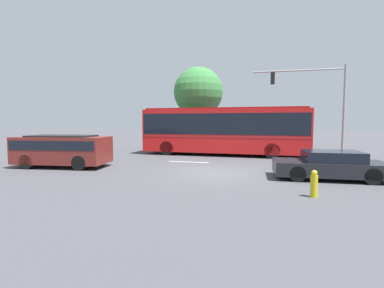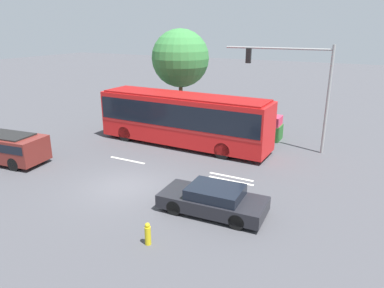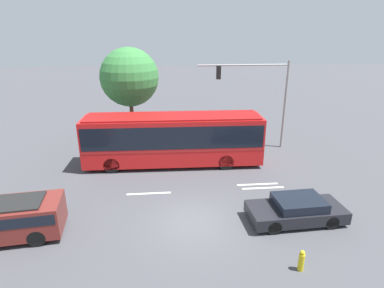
{
  "view_description": "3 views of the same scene",
  "coord_description": "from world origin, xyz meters",
  "px_view_note": "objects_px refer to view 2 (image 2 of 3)",
  "views": [
    {
      "loc": [
        2.14,
        -12.85,
        2.38
      ],
      "look_at": [
        -1.85,
        2.75,
        1.09
      ],
      "focal_mm": 26.29,
      "sensor_mm": 36.0,
      "label": 1
    },
    {
      "loc": [
        10.14,
        -12.46,
        7.39
      ],
      "look_at": [
        2.07,
        3.08,
        1.6
      ],
      "focal_mm": 33.32,
      "sensor_mm": 36.0,
      "label": 2
    },
    {
      "loc": [
        -1.2,
        -12.61,
        8.41
      ],
      "look_at": [
        0.49,
        5.5,
        1.89
      ],
      "focal_mm": 29.75,
      "sensor_mm": 36.0,
      "label": 3
    }
  ],
  "objects_px": {
    "suv_left_lane": "(6,146)",
    "sedan_foreground": "(213,200)",
    "street_tree_left": "(180,58)",
    "city_bus": "(183,117)",
    "traffic_light_pole": "(300,80)",
    "fire_hydrant": "(148,234)"
  },
  "relations": [
    {
      "from": "suv_left_lane",
      "to": "sedan_foreground",
      "type": "bearing_deg",
      "value": 173.88
    },
    {
      "from": "street_tree_left",
      "to": "suv_left_lane",
      "type": "bearing_deg",
      "value": -109.2
    },
    {
      "from": "city_bus",
      "to": "suv_left_lane",
      "type": "bearing_deg",
      "value": 45.87
    },
    {
      "from": "sedan_foreground",
      "to": "traffic_light_pole",
      "type": "xyz_separation_m",
      "value": [
        1.22,
        9.81,
        3.81
      ]
    },
    {
      "from": "suv_left_lane",
      "to": "traffic_light_pole",
      "type": "height_order",
      "value": "traffic_light_pole"
    },
    {
      "from": "city_bus",
      "to": "street_tree_left",
      "type": "bearing_deg",
      "value": -58.29
    },
    {
      "from": "suv_left_lane",
      "to": "city_bus",
      "type": "bearing_deg",
      "value": -141.91
    },
    {
      "from": "suv_left_lane",
      "to": "street_tree_left",
      "type": "bearing_deg",
      "value": -115.69
    },
    {
      "from": "traffic_light_pole",
      "to": "street_tree_left",
      "type": "relative_size",
      "value": 0.9
    },
    {
      "from": "traffic_light_pole",
      "to": "street_tree_left",
      "type": "height_order",
      "value": "street_tree_left"
    },
    {
      "from": "suv_left_lane",
      "to": "fire_hydrant",
      "type": "relative_size",
      "value": 5.68
    },
    {
      "from": "sedan_foreground",
      "to": "traffic_light_pole",
      "type": "height_order",
      "value": "traffic_light_pole"
    },
    {
      "from": "sedan_foreground",
      "to": "suv_left_lane",
      "type": "xyz_separation_m",
      "value": [
        -12.85,
        -0.08,
        0.41
      ]
    },
    {
      "from": "sedan_foreground",
      "to": "street_tree_left",
      "type": "relative_size",
      "value": 0.62
    },
    {
      "from": "suv_left_lane",
      "to": "fire_hydrant",
      "type": "bearing_deg",
      "value": 158.75
    },
    {
      "from": "city_bus",
      "to": "sedan_foreground",
      "type": "bearing_deg",
      "value": 128.06
    },
    {
      "from": "sedan_foreground",
      "to": "fire_hydrant",
      "type": "distance_m",
      "value": 3.37
    },
    {
      "from": "street_tree_left",
      "to": "fire_hydrant",
      "type": "distance_m",
      "value": 17.9
    },
    {
      "from": "suv_left_lane",
      "to": "fire_hydrant",
      "type": "distance_m",
      "value": 12.16
    },
    {
      "from": "sedan_foreground",
      "to": "suv_left_lane",
      "type": "bearing_deg",
      "value": -2.43
    },
    {
      "from": "city_bus",
      "to": "suv_left_lane",
      "type": "height_order",
      "value": "city_bus"
    },
    {
      "from": "traffic_light_pole",
      "to": "fire_hydrant",
      "type": "relative_size",
      "value": 7.62
    }
  ]
}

